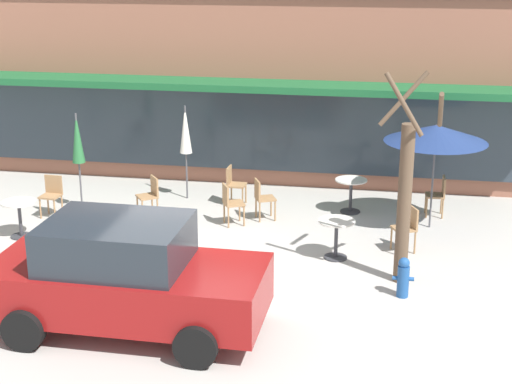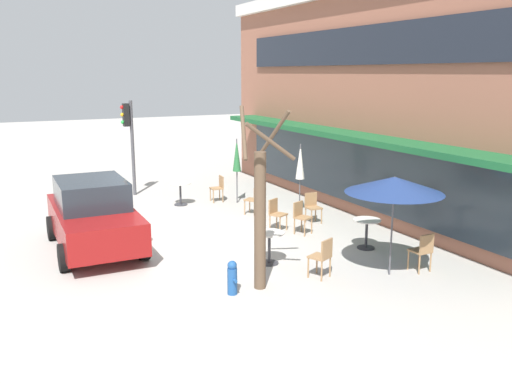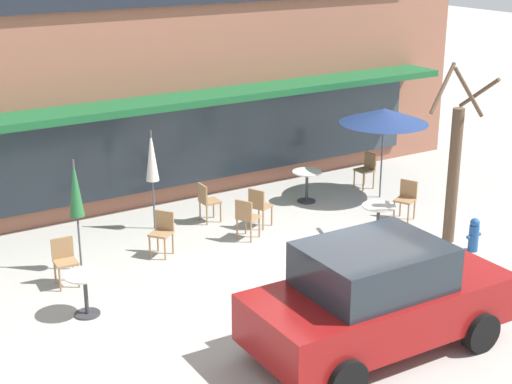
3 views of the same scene
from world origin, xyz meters
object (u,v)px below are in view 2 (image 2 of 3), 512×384
at_px(cafe_chair_1, 219,187).
at_px(street_tree, 260,211).
at_px(cafe_table_by_tree, 269,242).
at_px(cafe_chair_5, 301,215).
at_px(cafe_chair_0, 423,249).
at_px(parked_sedan, 93,215).
at_px(traffic_light_pole, 129,132).
at_px(patio_umbrella_green_folded, 300,162).
at_px(patio_umbrella_corner_open, 237,156).
at_px(cafe_chair_6, 276,212).
at_px(cafe_table_streetside, 180,190).
at_px(cafe_table_near_wall, 367,229).
at_px(cafe_chair_3, 323,255).
at_px(fire_hydrant, 232,277).
at_px(patio_umbrella_cream_folded, 394,185).
at_px(cafe_chair_2, 254,198).
at_px(cafe_chair_4, 312,205).

relative_size(cafe_chair_1, street_tree, 0.24).
xyz_separation_m(cafe_table_by_tree, cafe_chair_5, (-1.74, 1.90, 0.01)).
bearing_deg(street_tree, cafe_chair_0, 78.03).
height_order(parked_sedan, traffic_light_pole, traffic_light_pole).
bearing_deg(cafe_chair_1, traffic_light_pole, -133.61).
bearing_deg(traffic_light_pole, patio_umbrella_green_folded, 40.26).
distance_m(patio_umbrella_corner_open, cafe_chair_5, 4.23).
height_order(patio_umbrella_corner_open, cafe_chair_6, patio_umbrella_corner_open).
xyz_separation_m(cafe_table_streetside, cafe_chair_6, (4.04, 1.46, 0.01)).
distance_m(cafe_table_near_wall, cafe_chair_3, 2.44).
bearing_deg(cafe_chair_6, cafe_chair_5, 37.23).
relative_size(patio_umbrella_corner_open, fire_hydrant, 3.12).
bearing_deg(patio_umbrella_cream_folded, fire_hydrant, -98.91).
height_order(cafe_table_by_tree, fire_hydrant, cafe_table_by_tree).
height_order(street_tree, fire_hydrant, street_tree).
height_order(cafe_chair_2, traffic_light_pole, traffic_light_pole).
bearing_deg(fire_hydrant, traffic_light_pole, 177.72).
xyz_separation_m(cafe_table_streetside, patio_umbrella_green_folded, (2.66, 3.05, 1.11)).
distance_m(patio_umbrella_green_folded, cafe_chair_4, 1.62).
bearing_deg(cafe_chair_2, cafe_chair_0, 10.51).
distance_m(cafe_chair_0, cafe_chair_5, 3.84).
distance_m(cafe_table_near_wall, patio_umbrella_green_folded, 3.99).
relative_size(cafe_chair_2, street_tree, 0.24).
bearing_deg(patio_umbrella_corner_open, cafe_table_by_tree, -17.39).
distance_m(cafe_table_by_tree, cafe_chair_1, 6.43).
xyz_separation_m(cafe_table_by_tree, cafe_chair_4, (-2.55, 2.78, 0.01)).
bearing_deg(patio_umbrella_green_folded, cafe_chair_0, -2.41).
bearing_deg(cafe_chair_5, cafe_chair_2, -174.21).
height_order(cafe_chair_1, cafe_chair_3, same).
height_order(cafe_table_by_tree, cafe_chair_1, cafe_chair_1).
xyz_separation_m(patio_umbrella_cream_folded, cafe_chair_5, (-3.55, -0.14, -1.50)).
relative_size(cafe_chair_4, cafe_chair_6, 1.00).
bearing_deg(cafe_chair_4, patio_umbrella_corner_open, -163.63).
bearing_deg(patio_umbrella_corner_open, cafe_chair_6, -6.14).
bearing_deg(cafe_chair_1, cafe_chair_0, 10.04).
relative_size(cafe_table_near_wall, patio_umbrella_corner_open, 0.35).
relative_size(cafe_table_by_tree, cafe_chair_4, 0.85).
bearing_deg(cafe_chair_1, cafe_table_near_wall, 12.21).
bearing_deg(cafe_chair_4, cafe_table_near_wall, -1.44).
distance_m(cafe_chair_2, fire_hydrant, 6.27).
distance_m(patio_umbrella_cream_folded, fire_hydrant, 3.96).
height_order(cafe_chair_1, fire_hydrant, cafe_chair_1).
height_order(cafe_chair_5, cafe_chair_6, same).
relative_size(patio_umbrella_cream_folded, patio_umbrella_corner_open, 1.00).
relative_size(cafe_chair_3, street_tree, 0.24).
bearing_deg(cafe_chair_0, fire_hydrant, -99.77).
relative_size(patio_umbrella_cream_folded, parked_sedan, 0.52).
bearing_deg(cafe_chair_5, patio_umbrella_corner_open, -178.88).
height_order(cafe_chair_3, traffic_light_pole, traffic_light_pole).
xyz_separation_m(patio_umbrella_cream_folded, cafe_chair_2, (-5.97, -0.39, -1.50)).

